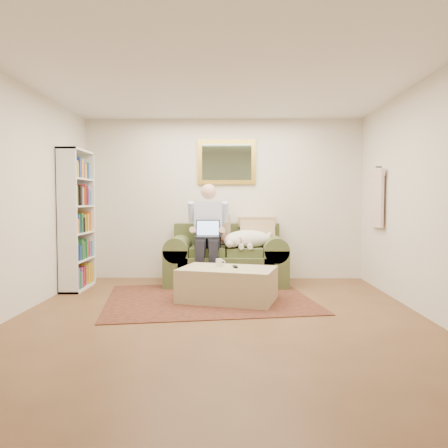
{
  "coord_description": "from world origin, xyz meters",
  "views": [
    {
      "loc": [
        0.13,
        -4.63,
        1.26
      ],
      "look_at": [
        0.02,
        1.4,
        0.95
      ],
      "focal_mm": 35.0,
      "sensor_mm": 36.0,
      "label": 1
    }
  ],
  "objects_px": {
    "ottoman": "(228,284)",
    "seated_man": "(208,235)",
    "laptop": "(208,233)",
    "coffee_mug": "(219,263)",
    "sleeping_dog": "(248,239)",
    "sofa": "(226,263)",
    "bookshelf": "(77,220)"
  },
  "relations": [
    {
      "from": "ottoman",
      "to": "coffee_mug",
      "type": "bearing_deg",
      "value": 136.25
    },
    {
      "from": "sleeping_dog",
      "to": "laptop",
      "type": "bearing_deg",
      "value": -166.36
    },
    {
      "from": "laptop",
      "to": "sleeping_dog",
      "type": "xyz_separation_m",
      "value": [
        0.6,
        0.15,
        -0.11
      ]
    },
    {
      "from": "laptop",
      "to": "sleeping_dog",
      "type": "bearing_deg",
      "value": 13.64
    },
    {
      "from": "seated_man",
      "to": "sleeping_dog",
      "type": "distance_m",
      "value": 0.61
    },
    {
      "from": "laptop",
      "to": "ottoman",
      "type": "bearing_deg",
      "value": -71.91
    },
    {
      "from": "bookshelf",
      "to": "seated_man",
      "type": "bearing_deg",
      "value": 7.29
    },
    {
      "from": "ottoman",
      "to": "coffee_mug",
      "type": "relative_size",
      "value": 11.67
    },
    {
      "from": "sofa",
      "to": "coffee_mug",
      "type": "height_order",
      "value": "sofa"
    },
    {
      "from": "sofa",
      "to": "bookshelf",
      "type": "xyz_separation_m",
      "value": [
        -2.15,
        -0.41,
        0.69
      ]
    },
    {
      "from": "seated_man",
      "to": "coffee_mug",
      "type": "height_order",
      "value": "seated_man"
    },
    {
      "from": "sofa",
      "to": "seated_man",
      "type": "xyz_separation_m",
      "value": [
        -0.27,
        -0.17,
        0.45
      ]
    },
    {
      "from": "sleeping_dog",
      "to": "bookshelf",
      "type": "height_order",
      "value": "bookshelf"
    },
    {
      "from": "laptop",
      "to": "ottoman",
      "type": "xyz_separation_m",
      "value": [
        0.3,
        -0.93,
        -0.59
      ]
    },
    {
      "from": "bookshelf",
      "to": "ottoman",
      "type": "bearing_deg",
      "value": -19.21
    },
    {
      "from": "sleeping_dog",
      "to": "coffee_mug",
      "type": "relative_size",
      "value": 7.49
    },
    {
      "from": "sleeping_dog",
      "to": "sofa",
      "type": "bearing_deg",
      "value": 164.26
    },
    {
      "from": "ottoman",
      "to": "bookshelf",
      "type": "height_order",
      "value": "bookshelf"
    },
    {
      "from": "sleeping_dog",
      "to": "seated_man",
      "type": "bearing_deg",
      "value": -172.87
    },
    {
      "from": "bookshelf",
      "to": "coffee_mug",
      "type": "bearing_deg",
      "value": -17.5
    },
    {
      "from": "sleeping_dog",
      "to": "bookshelf",
      "type": "xyz_separation_m",
      "value": [
        -2.48,
        -0.32,
        0.3
      ]
    },
    {
      "from": "coffee_mug",
      "to": "sofa",
      "type": "bearing_deg",
      "value": 85.61
    },
    {
      "from": "sofa",
      "to": "seated_man",
      "type": "relative_size",
      "value": 1.19
    },
    {
      "from": "coffee_mug",
      "to": "bookshelf",
      "type": "height_order",
      "value": "bookshelf"
    },
    {
      "from": "bookshelf",
      "to": "laptop",
      "type": "bearing_deg",
      "value": 5.17
    },
    {
      "from": "ottoman",
      "to": "seated_man",
      "type": "bearing_deg",
      "value": 106.89
    },
    {
      "from": "laptop",
      "to": "bookshelf",
      "type": "height_order",
      "value": "bookshelf"
    },
    {
      "from": "sleeping_dog",
      "to": "coffee_mug",
      "type": "bearing_deg",
      "value": -112.85
    },
    {
      "from": "seated_man",
      "to": "sofa",
      "type": "bearing_deg",
      "value": 31.45
    },
    {
      "from": "coffee_mug",
      "to": "sleeping_dog",
      "type": "bearing_deg",
      "value": 67.15
    },
    {
      "from": "seated_man",
      "to": "coffee_mug",
      "type": "distance_m",
      "value": 0.96
    },
    {
      "from": "laptop",
      "to": "coffee_mug",
      "type": "distance_m",
      "value": 0.91
    }
  ]
}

